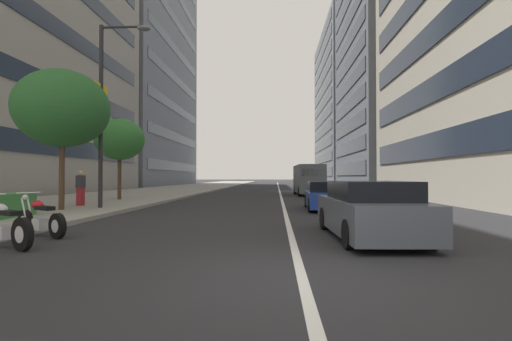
{
  "coord_description": "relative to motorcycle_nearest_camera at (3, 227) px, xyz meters",
  "views": [
    {
      "loc": [
        -5.55,
        0.38,
        1.49
      ],
      "look_at": [
        14.26,
        1.43,
        1.82
      ],
      "focal_mm": 26.33,
      "sensor_mm": 36.0,
      "label": 1
    }
  ],
  "objects": [
    {
      "name": "street_lamp_with_banners",
      "position": [
        8.23,
        1.53,
        4.53
      ],
      "size": [
        1.26,
        2.27,
        7.95
      ],
      "color": "#232326",
      "rests_on": "sidewalk_right_plaza"
    },
    {
      "name": "street_tree_by_lamp_post",
      "position": [
        14.13,
        3.52,
        3.27
      ],
      "size": [
        2.89,
        2.89,
        4.79
      ],
      "color": "#473323",
      "rests_on": "sidewalk_right_plaza"
    },
    {
      "name": "pedestrian_on_plaza",
      "position": [
        9.33,
        3.32,
        0.54
      ],
      "size": [
        0.42,
        0.29,
        1.63
      ],
      "rotation": [
        0.0,
        0.0,
        1.5
      ],
      "color": "maroon",
      "rests_on": "sidewalk_right_plaza"
    },
    {
      "name": "ground_plane",
      "position": [
        -2.09,
        -6.13,
        -0.43
      ],
      "size": [
        400.0,
        400.0,
        0.0
      ],
      "primitive_type": "plane",
      "color": "#262628"
    },
    {
      "name": "lane_centre_stripe",
      "position": [
        32.91,
        -6.13,
        -0.42
      ],
      "size": [
        110.0,
        0.16,
        0.01
      ],
      "primitive_type": "cube",
      "color": "silver",
      "rests_on": "ground"
    },
    {
      "name": "office_tower_far_left_down_avenue",
      "position": [
        39.17,
        -22.78,
        14.74
      ],
      "size": [
        20.1,
        16.19,
        30.33
      ],
      "color": "slate",
      "rests_on": "ground"
    },
    {
      "name": "car_far_down_avenue",
      "position": [
        9.49,
        -8.09,
        0.17
      ],
      "size": [
        4.26,
        2.0,
        1.27
      ],
      "rotation": [
        0.0,
        0.0,
        -0.03
      ],
      "color": "navy",
      "rests_on": "ground"
    },
    {
      "name": "delivery_van_ahead",
      "position": [
        22.79,
        -8.38,
        0.87
      ],
      "size": [
        5.98,
        2.19,
        2.42
      ],
      "rotation": [
        0.0,
        0.0,
        0.03
      ],
      "color": "#4C5156",
      "rests_on": "ground"
    },
    {
      "name": "car_following_behind",
      "position": [
        1.61,
        -8.02,
        0.24
      ],
      "size": [
        4.52,
        2.0,
        1.38
      ],
      "rotation": [
        0.0,
        0.0,
        0.04
      ],
      "color": "#4C515B",
      "rests_on": "ground"
    },
    {
      "name": "sidewalk_right_plaza",
      "position": [
        27.91,
        5.48,
        -0.35
      ],
      "size": [
        160.0,
        9.99,
        0.15
      ],
      "primitive_type": "cube",
      "color": "gray",
      "rests_on": "ground"
    },
    {
      "name": "office_tower_behind_plaza",
      "position": [
        56.36,
        20.69,
        20.05
      ],
      "size": [
        32.72,
        18.54,
        40.96
      ],
      "color": "slate",
      "rests_on": "ground"
    },
    {
      "name": "street_tree_mid_sidewalk",
      "position": [
        7.19,
        2.97,
        3.84
      ],
      "size": [
        3.71,
        3.71,
        5.7
      ],
      "color": "#473323",
      "rests_on": "sidewalk_right_plaza"
    },
    {
      "name": "motorcycle_by_sign_pole",
      "position": [
        1.54,
        0.19,
        -0.02
      ],
      "size": [
        1.25,
        1.95,
        1.09
      ],
      "rotation": [
        0.0,
        0.0,
        1.03
      ],
      "color": "black",
      "rests_on": "ground"
    },
    {
      "name": "office_tower_mid_left",
      "position": [
        65.37,
        -24.06,
        14.44
      ],
      "size": [
        28.52,
        18.74,
        29.73
      ],
      "color": "gray",
      "rests_on": "ground"
    },
    {
      "name": "motorcycle_nearest_camera",
      "position": [
        0.0,
        0.0,
        0.0
      ],
      "size": [
        1.17,
        1.97,
        1.12
      ],
      "rotation": [
        0.0,
        0.0,
        1.06
      ],
      "color": "black",
      "rests_on": "ground"
    }
  ]
}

